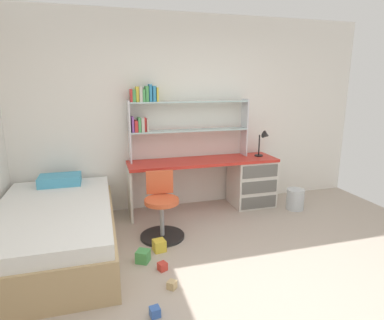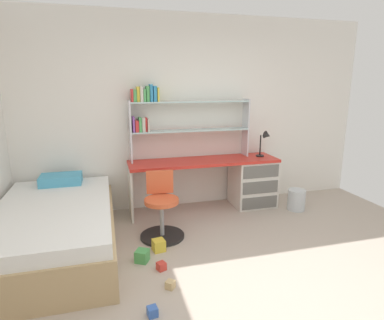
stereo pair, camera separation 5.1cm
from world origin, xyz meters
name	(u,v)px [view 1 (the left image)]	position (x,y,z in m)	size (l,w,h in m)	color
ground_plane	(249,297)	(0.00, 0.00, -0.01)	(5.59, 5.56, 0.02)	#B2A393
room_shell	(98,127)	(-1.16, 1.16, 1.35)	(5.59, 5.56, 2.71)	white
desk	(240,179)	(0.79, 1.99, 0.41)	(2.11, 0.54, 0.73)	red
bookshelf_hutch	(171,115)	(-0.20, 2.14, 1.36)	(1.69, 0.22, 1.04)	silver
desk_lamp	(264,139)	(1.15, 1.97, 0.98)	(0.20, 0.17, 0.38)	black
swivel_chair	(162,213)	(-0.51, 1.31, 0.30)	(0.52, 0.52, 0.77)	black
bed_platform	(55,230)	(-1.67, 1.24, 0.27)	(1.22, 2.07, 0.65)	tan
waste_bin	(295,199)	(1.51, 1.62, 0.15)	(0.25, 0.25, 0.30)	silver
toy_block_natural_0	(172,285)	(-0.61, 0.29, 0.04)	(0.07, 0.07, 0.07)	tan
toy_block_green_1	(143,256)	(-0.80, 0.80, 0.06)	(0.12, 0.12, 0.12)	#479E51
toy_block_red_2	(162,266)	(-0.64, 0.60, 0.04)	(0.08, 0.08, 0.08)	red
toy_block_yellow_3	(159,245)	(-0.60, 0.97, 0.06)	(0.13, 0.13, 0.13)	gold
toy_block_blue_4	(155,312)	(-0.82, -0.02, 0.04)	(0.08, 0.08, 0.08)	#3860B7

